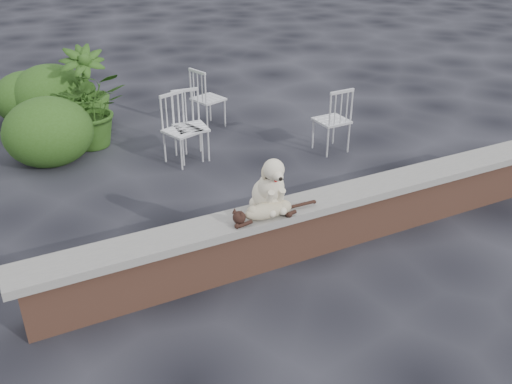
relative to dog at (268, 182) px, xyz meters
name	(u,v)px	position (x,y,z in m)	size (l,w,h in m)	color
ground	(328,244)	(0.70, -0.05, -0.87)	(60.00, 60.00, 0.00)	black
brick_wall	(330,223)	(0.70, -0.05, -0.62)	(6.00, 0.30, 0.50)	brown
capstone	(331,199)	(0.70, -0.05, -0.33)	(6.20, 0.40, 0.08)	slate
dog	(268,182)	(0.00, 0.00, 0.00)	(0.38, 0.50, 0.58)	beige
cat	(268,209)	(-0.08, -0.15, -0.20)	(1.04, 0.25, 0.18)	tan
chair_c	(332,119)	(2.08, 2.01, -0.40)	(0.56, 0.56, 0.94)	silver
chair_a	(182,130)	(0.07, 2.58, -0.40)	(0.56, 0.56, 0.94)	silver
chair_b	(191,126)	(0.22, 2.64, -0.40)	(0.56, 0.56, 0.94)	silver
chair_e	(208,98)	(0.90, 3.67, -0.40)	(0.56, 0.56, 0.94)	silver
potted_plant_a	(92,108)	(-0.87, 3.71, -0.30)	(1.03, 0.89, 1.14)	#274B15
potted_plant_b	(85,89)	(-0.80, 4.47, -0.24)	(0.70, 0.70, 1.26)	#274B15
shrubbery	(44,108)	(-1.43, 4.51, -0.45)	(1.49, 2.84, 0.97)	#274B15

